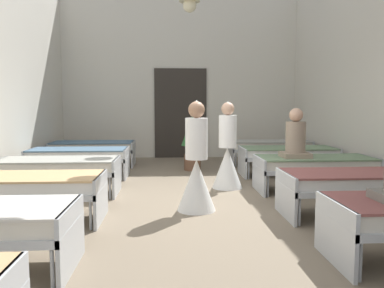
% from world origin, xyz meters
% --- Properties ---
extents(ground_plane, '(6.87, 10.80, 0.10)m').
position_xyz_m(ground_plane, '(0.00, 0.00, -0.05)').
color(ground_plane, '#7A6B56').
extents(room_shell, '(6.67, 10.40, 4.30)m').
position_xyz_m(room_shell, '(0.00, 1.30, 2.16)').
color(room_shell, beige).
rests_on(room_shell, ground).
extents(bed_left_row_2, '(1.90, 0.84, 0.57)m').
position_xyz_m(bed_left_row_2, '(-2.08, -0.73, 0.44)').
color(bed_left_row_2, '#B7BCC1').
rests_on(bed_left_row_2, ground).
extents(bed_right_row_2, '(1.90, 0.84, 0.57)m').
position_xyz_m(bed_right_row_2, '(2.08, -0.73, 0.44)').
color(bed_right_row_2, '#B7BCC1').
rests_on(bed_right_row_2, ground).
extents(bed_left_row_3, '(1.90, 0.84, 0.57)m').
position_xyz_m(bed_left_row_3, '(-2.08, 0.73, 0.44)').
color(bed_left_row_3, '#B7BCC1').
rests_on(bed_left_row_3, ground).
extents(bed_right_row_3, '(1.90, 0.84, 0.57)m').
position_xyz_m(bed_right_row_3, '(2.08, 0.73, 0.44)').
color(bed_right_row_3, '#B7BCC1').
rests_on(bed_right_row_3, ground).
extents(bed_left_row_4, '(1.90, 0.84, 0.57)m').
position_xyz_m(bed_left_row_4, '(-2.08, 2.20, 0.44)').
color(bed_left_row_4, '#B7BCC1').
rests_on(bed_left_row_4, ground).
extents(bed_right_row_4, '(1.90, 0.84, 0.57)m').
position_xyz_m(bed_right_row_4, '(2.08, 2.20, 0.44)').
color(bed_right_row_4, '#B7BCC1').
rests_on(bed_right_row_4, ground).
extents(bed_left_row_5, '(1.90, 0.84, 0.57)m').
position_xyz_m(bed_left_row_5, '(-2.08, 3.67, 0.44)').
color(bed_left_row_5, '#B7BCC1').
rests_on(bed_left_row_5, ground).
extents(bed_right_row_5, '(1.90, 0.84, 0.57)m').
position_xyz_m(bed_right_row_5, '(2.08, 3.67, 0.44)').
color(bed_right_row_5, '#B7BCC1').
rests_on(bed_right_row_5, ground).
extents(nurse_near_aisle, '(0.52, 0.52, 1.49)m').
position_xyz_m(nurse_near_aisle, '(0.05, -0.33, 0.53)').
color(nurse_near_aisle, white).
rests_on(nurse_near_aisle, ground).
extents(nurse_mid_aisle, '(0.52, 0.52, 1.49)m').
position_xyz_m(nurse_mid_aisle, '(0.68, 1.08, 0.53)').
color(nurse_mid_aisle, white).
rests_on(nurse_mid_aisle, ground).
extents(patient_seated_secondary, '(0.44, 0.44, 0.80)m').
position_xyz_m(patient_seated_secondary, '(1.73, 0.69, 0.87)').
color(patient_seated_secondary, gray).
rests_on(patient_seated_secondary, bed_right_row_3).
extents(potted_plant, '(0.49, 0.49, 1.22)m').
position_xyz_m(potted_plant, '(0.19, 2.97, 0.72)').
color(potted_plant, brown).
rests_on(potted_plant, ground).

